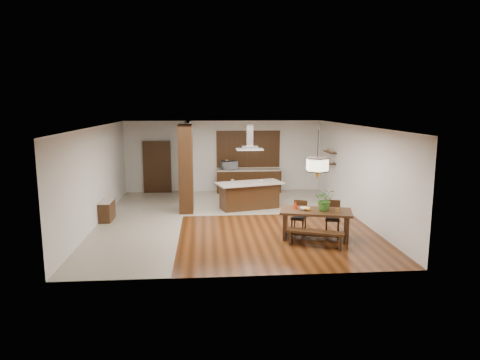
{
  "coord_description": "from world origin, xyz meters",
  "views": [
    {
      "loc": [
        -0.76,
        -12.91,
        3.53
      ],
      "look_at": [
        0.3,
        0.0,
        1.25
      ],
      "focal_mm": 32.0,
      "sensor_mm": 36.0,
      "label": 1
    }
  ],
  "objects": [
    {
      "name": "rear_counter",
      "position": [
        1.0,
        4.2,
        0.48
      ],
      "size": [
        2.6,
        0.62,
        0.95
      ],
      "color": "black",
      "rests_on": "ground"
    },
    {
      "name": "shelf_lower",
      "position": [
        3.87,
        2.6,
        1.4
      ],
      "size": [
        0.26,
        0.9,
        0.04
      ],
      "primitive_type": "cube",
      "color": "black",
      "rests_on": "room_shell"
    },
    {
      "name": "soffit_band",
      "position": [
        0.0,
        0.0,
        2.88
      ],
      "size": [
        8.0,
        9.0,
        0.02
      ],
      "primitive_type": "cube",
      "color": "#3E240F",
      "rests_on": "room_shell"
    },
    {
      "name": "island_cup",
      "position": [
        1.13,
        1.32,
        0.97
      ],
      "size": [
        0.15,
        0.15,
        0.09
      ],
      "primitive_type": "imported",
      "rotation": [
        0.0,
        0.0,
        -0.41
      ],
      "color": "silver",
      "rests_on": "kitchen_island"
    },
    {
      "name": "tile_kitchen",
      "position": [
        1.25,
        2.5,
        0.01
      ],
      "size": [
        5.5,
        4.0,
        0.01
      ],
      "primitive_type": "cube",
      "color": "#B2A894",
      "rests_on": "ground"
    },
    {
      "name": "kitchen_island",
      "position": [
        0.74,
        1.38,
        0.47
      ],
      "size": [
        2.41,
        1.55,
        0.92
      ],
      "rotation": [
        0.0,
        0.0,
        0.28
      ],
      "color": "black",
      "rests_on": "ground"
    },
    {
      "name": "fruit_bowl",
      "position": [
        1.87,
        -2.04,
        0.81
      ],
      "size": [
        0.3,
        0.3,
        0.07
      ],
      "primitive_type": "imported",
      "rotation": [
        0.0,
        0.0,
        -0.14
      ],
      "color": "#BAB3A3",
      "rests_on": "dining_table"
    },
    {
      "name": "shelf_upper",
      "position": [
        3.87,
        2.6,
        1.8
      ],
      "size": [
        0.26,
        0.9,
        0.04
      ],
      "primitive_type": "cube",
      "color": "black",
      "rests_on": "room_shell"
    },
    {
      "name": "dining_table",
      "position": [
        2.15,
        -2.09,
        0.57
      ],
      "size": [
        2.03,
        1.37,
        0.77
      ],
      "rotation": [
        0.0,
        0.0,
        -0.26
      ],
      "color": "black",
      "rests_on": "ground"
    },
    {
      "name": "napkin_cone",
      "position": [
        1.64,
        -1.87,
        0.88
      ],
      "size": [
        0.17,
        0.17,
        0.22
      ],
      "primitive_type": "cone",
      "rotation": [
        0.0,
        0.0,
        -0.24
      ],
      "color": "#A4210B",
      "rests_on": "dining_table"
    },
    {
      "name": "room_shell",
      "position": [
        0.0,
        0.0,
        2.06
      ],
      "size": [
        9.0,
        9.04,
        2.92
      ],
      "color": "#3C1D0A",
      "rests_on": "ground"
    },
    {
      "name": "foliage_plant",
      "position": [
        2.38,
        -2.12,
        1.07
      ],
      "size": [
        0.59,
        0.53,
        0.58
      ],
      "primitive_type": "imported",
      "rotation": [
        0.0,
        0.0,
        -0.15
      ],
      "color": "#377025",
      "rests_on": "dining_table"
    },
    {
      "name": "range_hood",
      "position": [
        0.74,
        1.39,
        2.46
      ],
      "size": [
        0.9,
        0.55,
        0.87
      ],
      "primitive_type": null,
      "color": "silver",
      "rests_on": "room_shell"
    },
    {
      "name": "tile_hallway",
      "position": [
        -2.75,
        0.0,
        0.01
      ],
      "size": [
        2.5,
        9.0,
        0.01
      ],
      "primitive_type": "cube",
      "color": "#B2A894",
      "rests_on": "ground"
    },
    {
      "name": "hallway_console",
      "position": [
        -3.81,
        0.2,
        0.32
      ],
      "size": [
        0.37,
        0.88,
        0.63
      ],
      "primitive_type": "cube",
      "color": "black",
      "rests_on": "ground"
    },
    {
      "name": "pendant_lantern",
      "position": [
        2.15,
        -2.09,
        2.25
      ],
      "size": [
        0.64,
        0.64,
        1.31
      ],
      "primitive_type": null,
      "color": "#FFF5C3",
      "rests_on": "room_shell"
    },
    {
      "name": "dining_bench",
      "position": [
        1.98,
        -2.74,
        0.2
      ],
      "size": [
        1.44,
        0.85,
        0.4
      ],
      "primitive_type": null,
      "rotation": [
        0.0,
        0.0,
        -0.4
      ],
      "color": "black",
      "rests_on": "ground"
    },
    {
      "name": "hallway_doorway",
      "position": [
        -2.7,
        4.4,
        1.05
      ],
      "size": [
        1.1,
        0.2,
        2.1
      ],
      "primitive_type": "cube",
      "color": "black",
      "rests_on": "ground"
    },
    {
      "name": "kitchen_window",
      "position": [
        1.0,
        4.46,
        1.75
      ],
      "size": [
        2.6,
        0.08,
        1.5
      ],
      "primitive_type": "cube",
      "color": "#935E2C",
      "rests_on": "room_shell"
    },
    {
      "name": "partition_pier",
      "position": [
        -1.4,
        1.2,
        1.45
      ],
      "size": [
        0.45,
        1.0,
        2.9
      ],
      "primitive_type": "cube",
      "color": "black",
      "rests_on": "ground"
    },
    {
      "name": "microwave",
      "position": [
        0.21,
        4.23,
        1.12
      ],
      "size": [
        0.72,
        0.62,
        0.33
      ],
      "primitive_type": "imported",
      "rotation": [
        0.0,
        0.0,
        0.42
      ],
      "color": "silver",
      "rests_on": "rear_counter"
    },
    {
      "name": "dining_chair_left",
      "position": [
        1.85,
        -1.42,
        0.43
      ],
      "size": [
        0.51,
        0.51,
        0.87
      ],
      "primitive_type": null,
      "rotation": [
        0.0,
        0.0,
        -0.46
      ],
      "color": "black",
      "rests_on": "ground"
    },
    {
      "name": "gold_ornament",
      "position": [
        2.65,
        -2.32,
        0.83
      ],
      "size": [
        0.08,
        0.08,
        0.1
      ],
      "primitive_type": "cylinder",
      "rotation": [
        0.0,
        0.0,
        -0.08
      ],
      "color": "gold",
      "rests_on": "dining_table"
    },
    {
      "name": "dining_chair_right",
      "position": [
        2.75,
        -1.66,
        0.45
      ],
      "size": [
        0.49,
        0.49,
        0.91
      ],
      "primitive_type": null,
      "rotation": [
        0.0,
        0.0,
        -0.27
      ],
      "color": "black",
      "rests_on": "ground"
    },
    {
      "name": "partition_stub",
      "position": [
        -1.4,
        3.3,
        1.45
      ],
      "size": [
        0.18,
        2.4,
        2.9
      ],
      "primitive_type": "cube",
      "color": "silver",
      "rests_on": "ground"
    }
  ]
}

